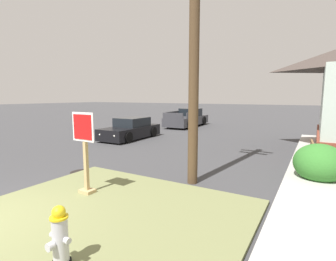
{
  "coord_description": "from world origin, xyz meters",
  "views": [
    {
      "loc": [
        5.65,
        -1.82,
        2.51
      ],
      "look_at": [
        1.45,
        5.35,
        1.39
      ],
      "focal_mm": 27.2,
      "sensor_mm": 36.0,
      "label": 1
    }
  ],
  "objects_px": {
    "stop_sign": "(85,155)",
    "fire_hydrant": "(60,238)",
    "parked_sedan_black": "(131,130)",
    "street_bench": "(316,154)",
    "utility_pole": "(194,21)",
    "pickup_truck_charcoal": "(187,119)",
    "manhole_cover": "(81,172)"
  },
  "relations": [
    {
      "from": "fire_hydrant",
      "to": "parked_sedan_black",
      "type": "relative_size",
      "value": 0.22
    },
    {
      "from": "pickup_truck_charcoal",
      "to": "street_bench",
      "type": "bearing_deg",
      "value": -45.38
    },
    {
      "from": "street_bench",
      "to": "utility_pole",
      "type": "xyz_separation_m",
      "value": [
        -3.07,
        -3.12,
        3.92
      ]
    },
    {
      "from": "stop_sign",
      "to": "pickup_truck_charcoal",
      "type": "distance_m",
      "value": 15.62
    },
    {
      "from": "parked_sedan_black",
      "to": "pickup_truck_charcoal",
      "type": "xyz_separation_m",
      "value": [
        0.14,
        7.39,
        0.08
      ]
    },
    {
      "from": "pickup_truck_charcoal",
      "to": "street_bench",
      "type": "height_order",
      "value": "pickup_truck_charcoal"
    },
    {
      "from": "pickup_truck_charcoal",
      "to": "parked_sedan_black",
      "type": "bearing_deg",
      "value": -91.05
    },
    {
      "from": "fire_hydrant",
      "to": "stop_sign",
      "type": "relative_size",
      "value": 0.45
    },
    {
      "from": "fire_hydrant",
      "to": "pickup_truck_charcoal",
      "type": "relative_size",
      "value": 0.17
    },
    {
      "from": "pickup_truck_charcoal",
      "to": "utility_pole",
      "type": "height_order",
      "value": "utility_pole"
    },
    {
      "from": "fire_hydrant",
      "to": "manhole_cover",
      "type": "relative_size",
      "value": 1.3
    },
    {
      "from": "manhole_cover",
      "to": "utility_pole",
      "type": "height_order",
      "value": "utility_pole"
    },
    {
      "from": "stop_sign",
      "to": "fire_hydrant",
      "type": "bearing_deg",
      "value": -48.99
    },
    {
      "from": "parked_sedan_black",
      "to": "street_bench",
      "type": "distance_m",
      "value": 9.85
    },
    {
      "from": "pickup_truck_charcoal",
      "to": "stop_sign",
      "type": "bearing_deg",
      "value": -73.29
    },
    {
      "from": "parked_sedan_black",
      "to": "street_bench",
      "type": "relative_size",
      "value": 2.31
    },
    {
      "from": "street_bench",
      "to": "pickup_truck_charcoal",
      "type": "bearing_deg",
      "value": 134.62
    },
    {
      "from": "utility_pole",
      "to": "street_bench",
      "type": "bearing_deg",
      "value": 45.43
    },
    {
      "from": "fire_hydrant",
      "to": "parked_sedan_black",
      "type": "height_order",
      "value": "parked_sedan_black"
    },
    {
      "from": "stop_sign",
      "to": "parked_sedan_black",
      "type": "bearing_deg",
      "value": 121.44
    },
    {
      "from": "manhole_cover",
      "to": "utility_pole",
      "type": "distance_m",
      "value": 5.86
    },
    {
      "from": "fire_hydrant",
      "to": "street_bench",
      "type": "bearing_deg",
      "value": 67.62
    },
    {
      "from": "fire_hydrant",
      "to": "utility_pole",
      "type": "height_order",
      "value": "utility_pole"
    },
    {
      "from": "fire_hydrant",
      "to": "manhole_cover",
      "type": "distance_m",
      "value": 5.02
    },
    {
      "from": "fire_hydrant",
      "to": "manhole_cover",
      "type": "bearing_deg",
      "value": 136.12
    },
    {
      "from": "street_bench",
      "to": "utility_pole",
      "type": "distance_m",
      "value": 5.88
    },
    {
      "from": "stop_sign",
      "to": "street_bench",
      "type": "xyz_separation_m",
      "value": [
        4.98,
        5.36,
        -0.47
      ]
    },
    {
      "from": "fire_hydrant",
      "to": "street_bench",
      "type": "distance_m",
      "value": 8.14
    },
    {
      "from": "manhole_cover",
      "to": "utility_pole",
      "type": "xyz_separation_m",
      "value": [
        3.63,
        0.94,
        4.51
      ]
    },
    {
      "from": "stop_sign",
      "to": "utility_pole",
      "type": "relative_size",
      "value": 0.24
    },
    {
      "from": "pickup_truck_charcoal",
      "to": "fire_hydrant",
      "type": "bearing_deg",
      "value": -69.59
    },
    {
      "from": "stop_sign",
      "to": "manhole_cover",
      "type": "bearing_deg",
      "value": 142.91
    }
  ]
}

